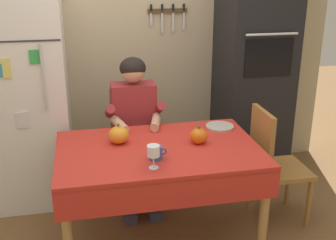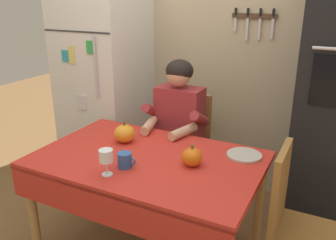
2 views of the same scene
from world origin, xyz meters
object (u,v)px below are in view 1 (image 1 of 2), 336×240
object	(u,v)px
wall_oven	(253,67)
chair_behind_person	(133,137)
serving_tray	(220,126)
dining_table	(159,160)
wine_glass	(153,152)
pumpkin_large	(119,135)
coffee_mug	(156,153)
seated_person	(135,120)
pumpkin_medium	(199,136)
chair_right_side	(272,161)
refrigerator	(26,98)

from	to	relation	value
wall_oven	chair_behind_person	size ratio (longest dim) A/B	2.26
serving_tray	dining_table	bearing A→B (deg)	-150.44
chair_behind_person	wine_glass	size ratio (longest dim) A/B	6.02
dining_table	wine_glass	xyz separation A→B (m)	(-0.09, -0.28, 0.20)
dining_table	wall_oven	bearing A→B (deg)	41.31
wine_glass	pumpkin_large	distance (m)	0.48
coffee_mug	serving_tray	distance (m)	0.75
pumpkin_large	serving_tray	bearing A→B (deg)	10.42
wall_oven	chair_behind_person	xyz separation A→B (m)	(-1.14, -0.13, -0.54)
wall_oven	serving_tray	xyz separation A→B (m)	(-0.51, -0.62, -0.30)
chair_behind_person	seated_person	world-z (taller)	seated_person
pumpkin_large	serving_tray	distance (m)	0.81
coffee_mug	serving_tray	size ratio (longest dim) A/B	0.52
wall_oven	coffee_mug	distance (m)	1.56
wall_oven	serving_tray	size ratio (longest dim) A/B	9.60
seated_person	pumpkin_medium	bearing A→B (deg)	-56.12
dining_table	pumpkin_medium	size ratio (longest dim) A/B	10.52
seated_person	pumpkin_large	size ratio (longest dim) A/B	8.53
chair_right_side	coffee_mug	xyz separation A→B (m)	(-0.95, -0.25, 0.27)
wall_oven	coffee_mug	size ratio (longest dim) A/B	18.48
dining_table	wine_glass	bearing A→B (deg)	-107.20
refrigerator	serving_tray	xyz separation A→B (m)	(1.49, -0.58, -0.15)
refrigerator	coffee_mug	xyz separation A→B (m)	(0.90, -1.04, -0.11)
refrigerator	seated_person	world-z (taller)	refrigerator
dining_table	refrigerator	bearing A→B (deg)	137.09
seated_person	pumpkin_large	world-z (taller)	seated_person
dining_table	chair_right_side	size ratio (longest dim) A/B	1.51
dining_table	seated_person	size ratio (longest dim) A/B	1.12
chair_behind_person	serving_tray	distance (m)	0.83
pumpkin_large	refrigerator	bearing A→B (deg)	133.61
refrigerator	dining_table	size ratio (longest dim) A/B	1.29
refrigerator	wine_glass	xyz separation A→B (m)	(0.86, -1.17, -0.05)
serving_tray	wine_glass	bearing A→B (deg)	-136.77
coffee_mug	pumpkin_large	xyz separation A→B (m)	(-0.21, 0.31, 0.02)
wall_oven	chair_behind_person	bearing A→B (deg)	-173.46
refrigerator	pumpkin_large	world-z (taller)	refrigerator
dining_table	coffee_mug	size ratio (longest dim) A/B	12.32
dining_table	pumpkin_medium	bearing A→B (deg)	8.02
pumpkin_large	serving_tray	size ratio (longest dim) A/B	0.67
refrigerator	chair_behind_person	distance (m)	0.95
chair_right_side	wall_oven	bearing A→B (deg)	79.78
coffee_mug	pumpkin_large	bearing A→B (deg)	123.74
wall_oven	pumpkin_large	size ratio (longest dim) A/B	14.38
serving_tray	chair_behind_person	bearing A→B (deg)	141.91
seated_person	chair_right_side	bearing A→B (deg)	-27.29
wine_glass	serving_tray	world-z (taller)	wine_glass
refrigerator	wall_oven	distance (m)	2.01
wine_glass	chair_behind_person	bearing A→B (deg)	89.89
refrigerator	seated_person	distance (m)	0.92
wall_oven	chair_behind_person	distance (m)	1.26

